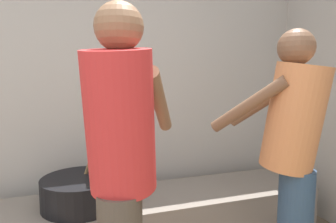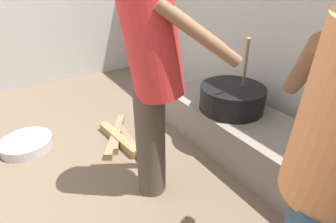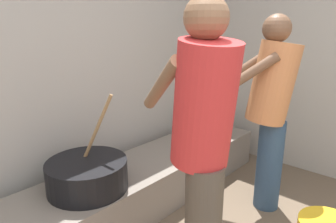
# 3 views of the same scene
# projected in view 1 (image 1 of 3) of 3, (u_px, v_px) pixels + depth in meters

# --- Properties ---
(block_enclosure_rear) EXTENTS (4.94, 0.20, 2.31)m
(block_enclosure_rear) POSITION_uv_depth(u_px,v_px,m) (51.00, 91.00, 2.48)
(block_enclosure_rear) COLOR #ADA8A0
(block_enclosure_rear) RESTS_ON ground_plane
(hearth_ledge) EXTENTS (2.57, 0.60, 0.36)m
(hearth_ledge) POSITION_uv_depth(u_px,v_px,m) (159.00, 216.00, 2.35)
(hearth_ledge) COLOR slate
(hearth_ledge) RESTS_ON ground_plane
(cooking_pot_main) EXTENTS (0.55, 0.55, 0.66)m
(cooking_pot_main) POSITION_uv_depth(u_px,v_px,m) (81.00, 191.00, 2.12)
(cooking_pot_main) COLOR black
(cooking_pot_main) RESTS_ON hearth_ledge
(cook_in_orange_shirt) EXTENTS (0.64, 0.71, 1.54)m
(cook_in_orange_shirt) POSITION_uv_depth(u_px,v_px,m) (293.00, 146.00, 1.72)
(cook_in_orange_shirt) COLOR navy
(cook_in_orange_shirt) RESTS_ON ground_plane
(cook_in_red_shirt) EXTENTS (0.58, 0.73, 1.59)m
(cook_in_red_shirt) POSITION_uv_depth(u_px,v_px,m) (121.00, 160.00, 1.32)
(cook_in_red_shirt) COLOR #4C4238
(cook_in_red_shirt) RESTS_ON ground_plane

